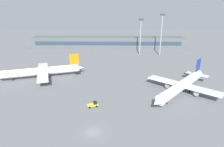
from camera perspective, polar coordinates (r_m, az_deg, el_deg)
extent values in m
plane|color=slate|center=(91.48, -2.71, -1.76)|extent=(400.00, 400.00, 0.00)
cube|color=#4C5156|center=(158.06, -1.12, 8.84)|extent=(116.69, 12.00, 9.00)
cube|color=#263847|center=(152.03, -1.20, 8.60)|extent=(110.85, 0.16, 2.80)
cylinder|color=white|center=(81.40, 19.41, -3.16)|extent=(25.45, 28.93, 3.68)
cone|color=white|center=(65.38, 12.80, -8.04)|extent=(5.29, 5.35, 3.50)
cone|color=white|center=(98.35, 23.71, 0.07)|extent=(4.35, 4.47, 2.58)
cube|color=navy|center=(94.40, 23.49, 2.23)|extent=(3.03, 3.47, 5.33)
cube|color=silver|center=(95.88, 23.22, -0.20)|extent=(9.13, 8.35, 0.23)
cube|color=silver|center=(82.35, 19.65, -3.15)|extent=(25.14, 22.41, 0.48)
cylinder|color=gray|center=(84.91, 15.95, -3.08)|extent=(3.49, 3.62, 1.94)
cylinder|color=gray|center=(81.15, 23.32, -5.00)|extent=(3.49, 3.62, 1.94)
cylinder|color=black|center=(72.14, 15.35, -7.99)|extent=(0.92, 0.99, 0.97)
cylinder|color=black|center=(84.92, 18.16, -4.08)|extent=(0.92, 0.99, 0.97)
cylinder|color=black|center=(83.31, 21.32, -4.90)|extent=(0.92, 0.99, 0.97)
cylinder|color=white|center=(98.64, -19.77, 0.61)|extent=(33.85, 14.63, 3.65)
cone|color=white|center=(99.51, -8.99, 1.68)|extent=(4.27, 3.59, 2.55)
cube|color=orange|center=(97.92, -10.79, 4.01)|extent=(4.11, 1.69, 5.28)
cube|color=silver|center=(99.12, -10.48, 1.64)|extent=(5.65, 9.95, 0.23)
cube|color=silver|center=(98.68, -19.20, 0.51)|extent=(13.67, 28.72, 0.48)
cylinder|color=gray|center=(104.58, -19.10, 0.76)|extent=(3.53, 2.81, 1.92)
cylinder|color=gray|center=(93.65, -19.13, -1.34)|extent=(3.53, 2.81, 1.92)
cylinder|color=black|center=(100.77, -26.45, -1.53)|extent=(1.03, 0.67, 0.96)
cylinder|color=black|center=(101.76, -18.51, -0.30)|extent=(1.03, 0.67, 0.96)
cylinder|color=black|center=(97.04, -18.49, -1.22)|extent=(1.03, 0.67, 0.96)
cube|color=yellow|center=(67.93, -5.58, -8.96)|extent=(3.89, 2.59, 0.60)
cube|color=black|center=(67.79, -4.85, -8.38)|extent=(1.49, 1.68, 0.90)
cylinder|color=black|center=(67.62, -4.42, -9.35)|extent=(0.74, 0.46, 0.70)
cylinder|color=black|center=(68.97, -4.73, -8.76)|extent=(0.74, 0.46, 0.70)
cylinder|color=black|center=(67.19, -6.44, -9.62)|extent=(0.74, 0.46, 0.70)
cylinder|color=black|center=(68.54, -6.70, -9.02)|extent=(0.74, 0.46, 0.70)
cylinder|color=gray|center=(137.22, 8.12, 10.03)|extent=(0.70, 0.70, 22.86)
cube|color=#333338|center=(135.91, 8.36, 15.04)|extent=(3.20, 0.80, 1.20)
cylinder|color=gray|center=(137.85, 13.88, 10.38)|extent=(0.70, 0.70, 26.04)
cube|color=#333338|center=(136.61, 14.34, 16.03)|extent=(3.20, 0.80, 1.20)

